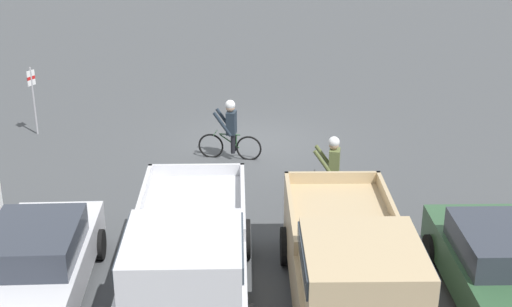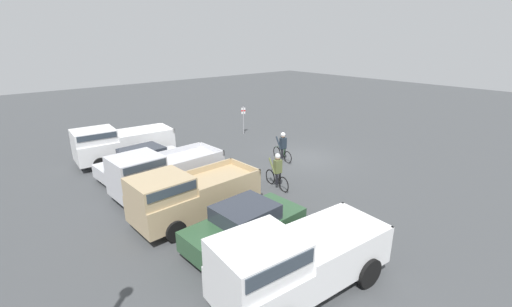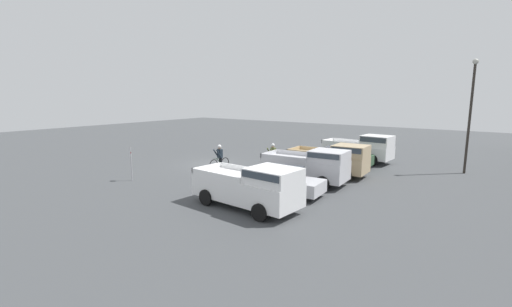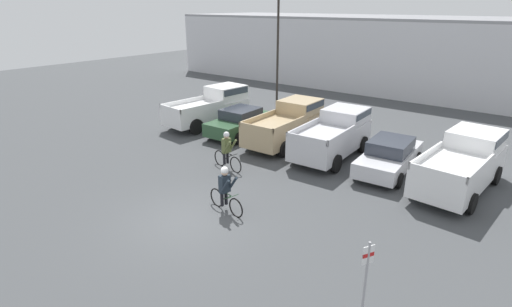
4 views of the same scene
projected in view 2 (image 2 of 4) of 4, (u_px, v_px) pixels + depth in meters
The scene contains 10 objects.
ground_plane at pixel (305, 158), 20.29m from camera, with size 80.00×80.00×0.00m, color #424447.
pickup_truck_0 at pixel (292, 261), 9.12m from camera, with size 2.53×5.41×2.17m.
sedan_0 at pixel (245, 225), 11.62m from camera, with size 2.15×4.37×1.50m.
pickup_truck_1 at pixel (188, 194), 13.17m from camera, with size 2.33×5.12×2.08m.
pickup_truck_2 at pixel (162, 172), 15.34m from camera, with size 2.40×5.05×2.08m.
sedan_1 at pixel (143, 162), 17.65m from camera, with size 2.16×4.61×1.46m.
pickup_truck_3 at pixel (119, 143), 19.45m from camera, with size 2.52×5.44×2.07m.
cyclist_0 at pixel (283, 146), 19.69m from camera, with size 1.76×0.52×1.71m.
cyclist_1 at pixel (277, 170), 16.07m from camera, with size 1.83×0.52×1.74m.
fire_lane_sign at pixel (243, 117), 24.99m from camera, with size 0.16×0.28×2.07m.
Camera 2 is at (-12.63, 14.64, 6.81)m, focal length 24.00 mm.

